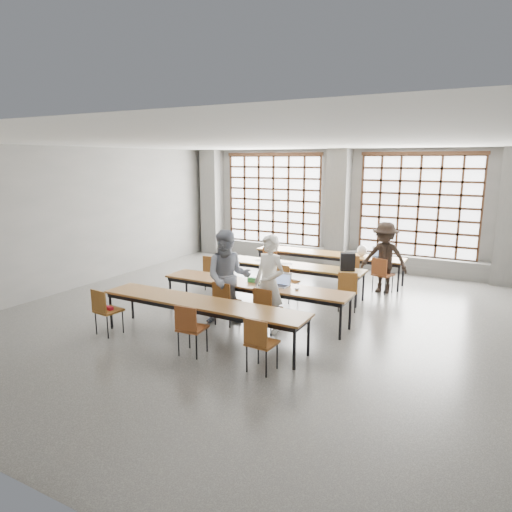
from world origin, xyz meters
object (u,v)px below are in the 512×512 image
at_px(chair_front_right, 266,305).
at_px(student_back, 384,258).
at_px(chair_back_left, 271,259).
at_px(student_female, 228,277).
at_px(desk_row_c, 254,287).
at_px(laptop_front, 281,283).
at_px(chair_near_mid, 190,325).
at_px(chair_near_left, 105,307).
at_px(chair_back_mid, 351,268).
at_px(chair_mid_left, 213,269).
at_px(mouse, 297,289).
at_px(desk_row_d, 201,305).
at_px(red_pouch, 108,308).
at_px(laptop_back, 379,255).
at_px(chair_near_right, 259,339).
at_px(student_male, 269,284).
at_px(chair_front_left, 225,299).
at_px(backpack, 348,262).
at_px(chair_mid_right, 347,287).
at_px(green_box, 254,280).
at_px(chair_back_right, 381,272).
at_px(phone, 259,285).
at_px(desk_row_b, 282,266).
at_px(desk_row_a, 328,255).
at_px(plastic_bag, 362,251).

distance_m(chair_front_right, student_back, 3.99).
distance_m(chair_back_left, student_female, 3.62).
distance_m(desk_row_c, laptop_front, 0.58).
bearing_deg(chair_near_mid, chair_near_left, 179.99).
relative_size(chair_back_mid, chair_mid_left, 1.00).
height_order(desk_row_c, mouse, mouse).
relative_size(desk_row_d, chair_back_mid, 4.55).
bearing_deg(red_pouch, laptop_back, 58.33).
relative_size(laptop_front, laptop_back, 0.91).
distance_m(chair_near_right, student_male, 1.79).
bearing_deg(mouse, chair_front_left, -154.06).
bearing_deg(laptop_front, laptop_back, 73.63).
relative_size(laptop_front, mouse, 3.91).
bearing_deg(chair_near_right, chair_front_left, 136.16).
relative_size(desk_row_c, chair_near_right, 4.55).
bearing_deg(chair_near_right, backpack, 88.94).
bearing_deg(chair_front_left, student_female, 88.96).
xyz_separation_m(chair_back_mid, laptop_back, (0.51, 0.73, 0.25)).
height_order(student_female, red_pouch, student_female).
xyz_separation_m(desk_row_d, red_pouch, (-1.70, -0.55, -0.16)).
distance_m(chair_near_mid, student_back, 5.60).
bearing_deg(chair_mid_right, green_box, -142.64).
relative_size(chair_back_right, chair_near_left, 1.00).
distance_m(green_box, phone, 0.29).
bearing_deg(chair_near_mid, mouse, 64.78).
bearing_deg(mouse, chair_near_left, -144.14).
height_order(chair_near_left, student_male, student_male).
bearing_deg(desk_row_c, chair_back_right, 58.23).
bearing_deg(chair_mid_left, student_female, -48.91).
distance_m(chair_back_left, chair_mid_right, 3.15).
bearing_deg(desk_row_b, green_box, -83.08).
height_order(desk_row_d, mouse, mouse).
distance_m(student_back, mouse, 3.29).
bearing_deg(backpack, student_back, 41.27).
bearing_deg(red_pouch, mouse, 34.91).
distance_m(chair_near_left, mouse, 3.59).
distance_m(student_male, red_pouch, 3.01).
height_order(chair_near_mid, green_box, chair_near_mid).
relative_size(chair_near_mid, green_box, 3.52).
distance_m(chair_back_left, laptop_front, 3.35).
bearing_deg(chair_near_right, desk_row_b, 110.64).
height_order(desk_row_a, plastic_bag, plastic_bag).
distance_m(laptop_front, red_pouch, 3.31).
bearing_deg(chair_back_mid, chair_near_right, -88.41).
relative_size(chair_back_mid, student_back, 0.51).
bearing_deg(chair_back_left, chair_front_right, -64.98).
xyz_separation_m(desk_row_c, student_female, (-0.30, -0.50, 0.27)).
xyz_separation_m(chair_near_right, mouse, (-0.30, 2.10, 0.21)).
height_order(chair_mid_left, chair_near_left, same).
height_order(laptop_back, green_box, laptop_back).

